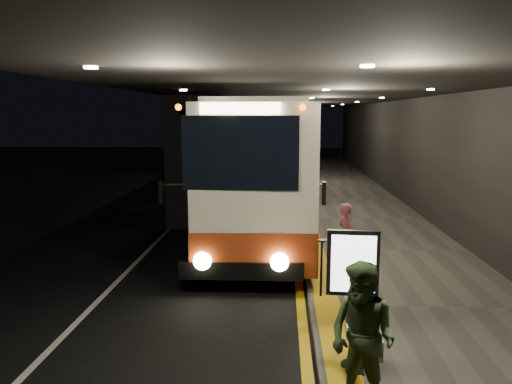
{
  "coord_description": "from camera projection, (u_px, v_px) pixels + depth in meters",
  "views": [
    {
      "loc": [
        1.96,
        -12.42,
        3.79
      ],
      "look_at": [
        1.24,
        0.95,
        1.7
      ],
      "focal_mm": 35.0,
      "sensor_mm": 36.0,
      "label": 1
    }
  ],
  "objects": [
    {
      "name": "ground",
      "position": [
        206.0,
        262.0,
        12.94
      ],
      "size": [
        90.0,
        90.0,
        0.0
      ],
      "primitive_type": "plane",
      "color": "black"
    },
    {
      "name": "lane_line_white",
      "position": [
        178.0,
        220.0,
        17.96
      ],
      "size": [
        0.12,
        50.0,
        0.01
      ],
      "primitive_type": "cube",
      "color": "silver",
      "rests_on": "ground"
    },
    {
      "name": "kerb_stripe_yellow",
      "position": [
        293.0,
        222.0,
        17.75
      ],
      "size": [
        0.18,
        50.0,
        0.01
      ],
      "primitive_type": "cube",
      "color": "gold",
      "rests_on": "ground"
    },
    {
      "name": "sidewalk",
      "position": [
        361.0,
        221.0,
        17.61
      ],
      "size": [
        4.5,
        50.0,
        0.15
      ],
      "primitive_type": "cube",
      "color": "#514C44",
      "rests_on": "ground"
    },
    {
      "name": "tactile_strip",
      "position": [
        307.0,
        218.0,
        17.7
      ],
      "size": [
        0.5,
        50.0,
        0.01
      ],
      "primitive_type": "cube",
      "color": "gold",
      "rests_on": "sidewalk"
    },
    {
      "name": "terminal_wall",
      "position": [
        430.0,
        138.0,
        17.04
      ],
      "size": [
        0.1,
        50.0,
        6.0
      ],
      "primitive_type": "cube",
      "color": "black",
      "rests_on": "ground"
    },
    {
      "name": "support_columns",
      "position": [
        179.0,
        163.0,
        16.62
      ],
      "size": [
        0.8,
        24.8,
        4.4
      ],
      "color": "black",
      "rests_on": "ground"
    },
    {
      "name": "canopy",
      "position": [
        299.0,
        90.0,
        17.03
      ],
      "size": [
        9.0,
        50.0,
        0.4
      ],
      "primitive_type": "cube",
      "color": "black",
      "rests_on": "support_columns"
    },
    {
      "name": "coach_main",
      "position": [
        257.0,
        171.0,
        16.37
      ],
      "size": [
        3.18,
        13.03,
        4.03
      ],
      "rotation": [
        0.0,
        0.0,
        0.04
      ],
      "color": "beige",
      "rests_on": "ground"
    },
    {
      "name": "coach_second",
      "position": [
        267.0,
        148.0,
        30.81
      ],
      "size": [
        2.45,
        11.35,
        3.56
      ],
      "rotation": [
        0.0,
        0.0,
        0.01
      ],
      "color": "beige",
      "rests_on": "ground"
    },
    {
      "name": "coach_third",
      "position": [
        272.0,
        138.0,
        44.37
      ],
      "size": [
        2.93,
        11.24,
        3.5
      ],
      "rotation": [
        0.0,
        0.0,
        0.06
      ],
      "color": "beige",
      "rests_on": "ground"
    },
    {
      "name": "passenger_boarding",
      "position": [
        346.0,
        237.0,
        11.67
      ],
      "size": [
        0.57,
        0.68,
        1.61
      ],
      "primitive_type": "imported",
      "rotation": [
        0.0,
        0.0,
        1.93
      ],
      "color": "#B65470",
      "rests_on": "sidewalk"
    },
    {
      "name": "passenger_waiting_green",
      "position": [
        363.0,
        338.0,
        6.09
      ],
      "size": [
        1.04,
        1.04,
        1.88
      ],
      "primitive_type": "imported",
      "rotation": [
        0.0,
        0.0,
        -0.79
      ],
      "color": "#466538",
      "rests_on": "sidewalk"
    },
    {
      "name": "passenger_waiting_grey",
      "position": [
        357.0,
        317.0,
        7.05
      ],
      "size": [
        0.64,
        1.01,
        1.6
      ],
      "primitive_type": "imported",
      "rotation": [
        0.0,
        0.0,
        -1.39
      ],
      "color": "#535157",
      "rests_on": "sidewalk"
    },
    {
      "name": "bag_polka",
      "position": [
        375.0,
        351.0,
        7.42
      ],
      "size": [
        0.27,
        0.14,
        0.31
      ],
      "primitive_type": "cube",
      "rotation": [
        0.0,
        0.0,
        -0.14
      ],
      "color": "black",
      "rests_on": "sidewalk"
    },
    {
      "name": "bag_plain",
      "position": [
        353.0,
        335.0,
        7.97
      ],
      "size": [
        0.24,
        0.14,
        0.3
      ],
      "primitive_type": "cube",
      "rotation": [
        0.0,
        0.0,
        0.02
      ],
      "color": "silver",
      "rests_on": "sidewalk"
    },
    {
      "name": "info_sign",
      "position": [
        353.0,
        265.0,
        8.12
      ],
      "size": [
        0.85,
        0.17,
        1.79
      ],
      "rotation": [
        0.0,
        0.0,
        -0.07
      ],
      "color": "black",
      "rests_on": "sidewalk"
    },
    {
      "name": "stanchion_post",
      "position": [
        321.0,
        269.0,
        9.98
      ],
      "size": [
        0.05,
        0.05,
        1.16
      ],
      "primitive_type": "cylinder",
      "color": "black",
      "rests_on": "sidewalk"
    }
  ]
}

